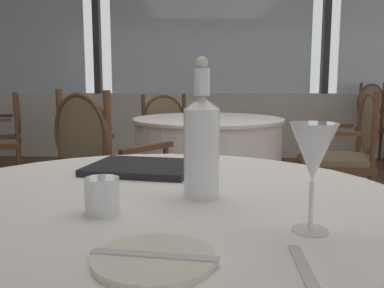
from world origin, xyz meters
name	(u,v)px	position (x,y,z in m)	size (l,w,h in m)	color
ground_plane	(219,285)	(0.00, 0.00, 0.00)	(12.62, 12.62, 0.00)	brown
window_wall_far	(210,76)	(0.00, 3.64, 1.08)	(9.51, 0.14, 2.69)	silver
side_plate	(154,259)	(-0.15, -1.41, 0.76)	(0.19, 0.19, 0.01)	silver
butter_knife	(154,255)	(-0.15, -1.41, 0.76)	(0.19, 0.02, 0.00)	silver
dinner_fork	(306,273)	(0.07, -1.45, 0.76)	(0.19, 0.02, 0.00)	silver
water_bottle	(202,143)	(-0.08, -1.06, 0.88)	(0.08, 0.08, 0.32)	white
wine_glass	(313,154)	(0.11, -1.28, 0.89)	(0.08, 0.08, 0.19)	white
water_tumbler	(102,195)	(-0.28, -1.18, 0.79)	(0.07, 0.07, 0.07)	white
menu_book	(142,167)	(-0.26, -0.78, 0.76)	(0.30, 0.25, 0.02)	black
background_table_0	(208,170)	(-0.05, 1.01, 0.38)	(1.08, 1.08, 0.75)	white
dining_chair_0_0	(101,166)	(-0.64, 0.24, 0.56)	(0.66, 0.65, 0.97)	brown
dining_chair_0_1	(348,148)	(0.91, 0.88, 0.56)	(0.52, 0.58, 0.95)	brown
dining_chair_0_2	(168,134)	(-0.41, 1.90, 0.52)	(0.64, 0.60, 0.89)	brown
dining_chair_1_1	(378,118)	(2.03, 3.18, 0.57)	(0.65, 0.62, 0.99)	brown
dining_chair_2_1	(4,132)	(-1.98, 1.93, 0.53)	(0.61, 0.64, 0.90)	brown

